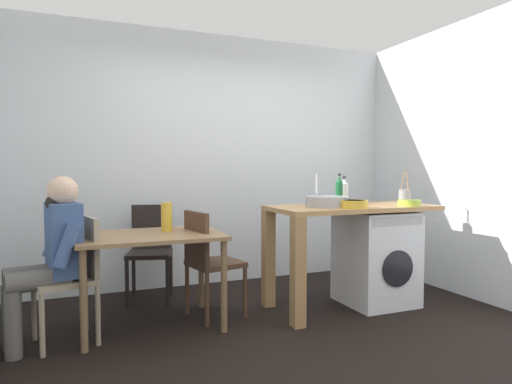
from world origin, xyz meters
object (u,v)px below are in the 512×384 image
(chair_spare_by_wall, at_px, (151,246))
(chair_person_seat, at_px, (76,272))
(chair_opposite, at_px, (208,258))
(colander, at_px, (409,202))
(seated_person, at_px, (51,251))
(mixing_bowl, at_px, (354,204))
(dining_table, at_px, (150,246))
(utensil_crock, at_px, (405,196))
(vase, at_px, (167,217))
(bottle_tall_green, at_px, (339,191))
(washing_machine, at_px, (376,257))
(bottle_squat_brown, at_px, (344,191))

(chair_spare_by_wall, bearing_deg, chair_person_seat, 68.07)
(chair_opposite, distance_m, colander, 1.85)
(seated_person, bearing_deg, mixing_bowl, -107.87)
(dining_table, xyz_separation_m, utensil_crock, (2.40, -0.11, 0.35))
(seated_person, xyz_separation_m, vase, (0.85, 0.22, 0.19))
(dining_table, height_order, colander, colander)
(chair_person_seat, distance_m, bottle_tall_green, 2.34)
(washing_machine, xyz_separation_m, colander, (0.19, -0.22, 0.52))
(seated_person, distance_m, colander, 2.95)
(dining_table, bearing_deg, utensil_crock, -2.59)
(chair_person_seat, relative_size, seated_person, 0.75)
(washing_machine, height_order, colander, colander)
(bottle_squat_brown, bearing_deg, seated_person, -175.10)
(chair_person_seat, height_order, mixing_bowl, mixing_bowl)
(washing_machine, distance_m, colander, 0.59)
(bottle_tall_green, bearing_deg, seated_person, -177.45)
(chair_person_seat, xyz_separation_m, washing_machine, (2.58, -0.08, -0.08))
(chair_person_seat, bearing_deg, chair_spare_by_wall, -49.98)
(dining_table, relative_size, mixing_bowl, 4.61)
(dining_table, height_order, bottle_squat_brown, bottle_squat_brown)
(washing_machine, bearing_deg, chair_opposite, 172.87)
(chair_spare_by_wall, xyz_separation_m, bottle_squat_brown, (1.74, -0.67, 0.53))
(washing_machine, xyz_separation_m, utensil_crock, (0.37, 0.05, 0.56))
(chair_person_seat, bearing_deg, colander, -108.09)
(chair_opposite, distance_m, vase, 0.48)
(chair_person_seat, relative_size, bottle_tall_green, 3.13)
(chair_person_seat, xyz_separation_m, utensil_crock, (2.95, -0.02, 0.48))
(dining_table, relative_size, utensil_crock, 3.67)
(vase, bearing_deg, chair_opposite, -11.43)
(dining_table, xyz_separation_m, seated_person, (-0.70, -0.12, 0.03))
(chair_person_seat, relative_size, mixing_bowl, 3.77)
(chair_opposite, distance_m, utensil_crock, 1.99)
(seated_person, relative_size, bottle_squat_brown, 4.62)
(washing_machine, relative_size, utensil_crock, 2.87)
(chair_opposite, distance_m, mixing_bowl, 1.31)
(chair_opposite, xyz_separation_m, colander, (1.75, -0.41, 0.44))
(washing_machine, relative_size, mixing_bowl, 3.60)
(mixing_bowl, bearing_deg, bottle_squat_brown, 65.59)
(chair_opposite, distance_m, bottle_squat_brown, 1.48)
(bottle_tall_green, bearing_deg, chair_opposite, 178.02)
(chair_person_seat, relative_size, chair_spare_by_wall, 1.00)
(chair_opposite, relative_size, mixing_bowl, 3.77)
(bottle_squat_brown, relative_size, colander, 1.30)
(bottle_tall_green, distance_m, vase, 1.59)
(chair_person_seat, relative_size, colander, 4.50)
(washing_machine, relative_size, vase, 3.60)
(chair_opposite, height_order, utensil_crock, utensil_crock)
(chair_person_seat, distance_m, vase, 0.80)
(chair_spare_by_wall, xyz_separation_m, colander, (2.10, -1.15, 0.44))
(dining_table, bearing_deg, bottle_squat_brown, 3.13)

